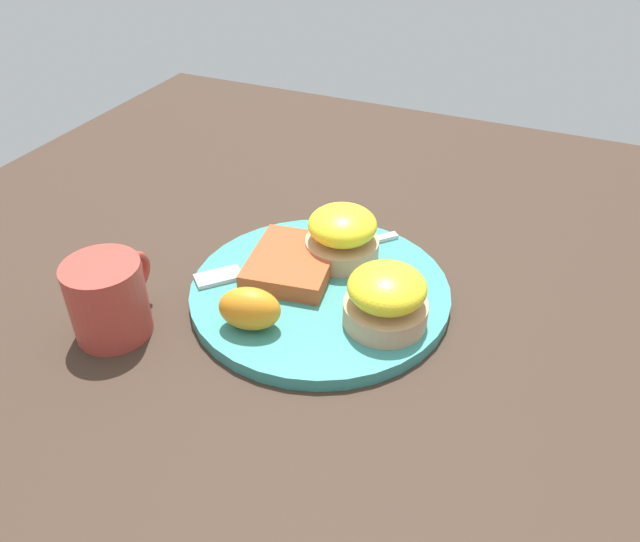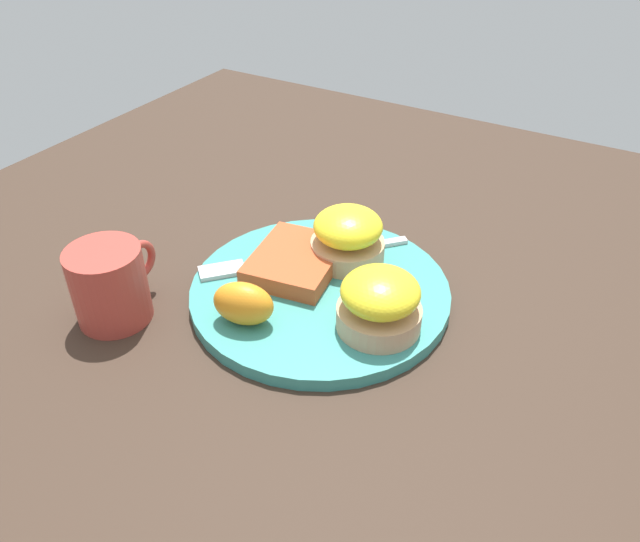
# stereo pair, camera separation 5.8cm
# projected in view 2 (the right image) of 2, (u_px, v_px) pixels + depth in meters

# --- Properties ---
(ground_plane) EXTENTS (1.10, 1.10, 0.00)m
(ground_plane) POSITION_uv_depth(u_px,v_px,m) (320.00, 297.00, 0.66)
(ground_plane) COLOR #38281E
(plate) EXTENTS (0.27, 0.27, 0.01)m
(plate) POSITION_uv_depth(u_px,v_px,m) (320.00, 292.00, 0.66)
(plate) COLOR teal
(plate) RESTS_ON ground_plane
(sandwich_benedict_left) EXTENTS (0.08, 0.08, 0.06)m
(sandwich_benedict_left) POSITION_uv_depth(u_px,v_px,m) (380.00, 302.00, 0.58)
(sandwich_benedict_left) COLOR tan
(sandwich_benedict_left) RESTS_ON plate
(sandwich_benedict_right) EXTENTS (0.08, 0.08, 0.06)m
(sandwich_benedict_right) POSITION_uv_depth(u_px,v_px,m) (346.00, 236.00, 0.68)
(sandwich_benedict_right) COLOR tan
(sandwich_benedict_right) RESTS_ON plate
(hashbrown_patty) EXTENTS (0.12, 0.10, 0.02)m
(hashbrown_patty) POSITION_uv_depth(u_px,v_px,m) (296.00, 261.00, 0.67)
(hashbrown_patty) COLOR #BB4D28
(hashbrown_patty) RESTS_ON plate
(orange_wedge) EXTENTS (0.05, 0.07, 0.04)m
(orange_wedge) POSITION_uv_depth(u_px,v_px,m) (243.00, 304.00, 0.59)
(orange_wedge) COLOR orange
(orange_wedge) RESTS_ON plate
(fork) EXTENTS (0.19, 0.17, 0.00)m
(fork) POSITION_uv_depth(u_px,v_px,m) (292.00, 259.00, 0.69)
(fork) COLOR silver
(fork) RESTS_ON plate
(cup) EXTENTS (0.10, 0.07, 0.08)m
(cup) POSITION_uv_depth(u_px,v_px,m) (110.00, 284.00, 0.61)
(cup) COLOR #B23D33
(cup) RESTS_ON ground_plane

